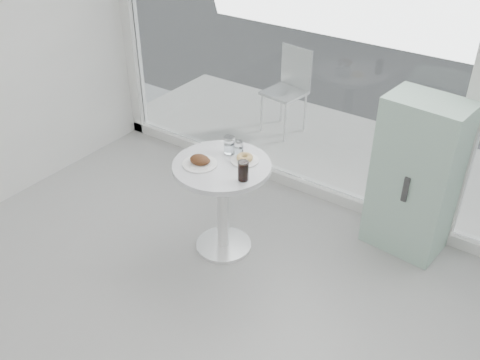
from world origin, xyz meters
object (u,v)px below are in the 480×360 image
Objects in this scene: main_table at (222,189)px; patio_chair at (289,85)px; plate_donut at (245,159)px; water_tumbler_b at (239,149)px; cola_glass at (243,171)px; water_tumbler_a at (229,146)px; mint_cabinet at (415,177)px; plate_fritter at (200,161)px.

main_table is 2.05m from patio_chair.
plate_donut is 1.90× the size of water_tumbler_b.
water_tumbler_a is at bearing 140.19° from cola_glass.
mint_cabinet is 1.33m from cola_glass.
patio_chair is at bearing 106.52° from water_tumbler_a.
plate_fritter is at bearing -178.03° from cola_glass.
plate_fritter is 0.32m from plate_donut.
main_table is 5.74× the size of water_tumbler_a.
main_table is 3.72× the size of plate_donut.
mint_cabinet is at bearing 37.10° from plate_fritter.
water_tumbler_b is at bearing -143.02° from mint_cabinet.
water_tumbler_a is 0.93× the size of cola_glass.
cola_glass is at bearing -59.24° from patio_chair.
patio_chair is 6.66× the size of water_tumbler_a.
water_tumbler_b is 0.35m from cola_glass.
water_tumbler_b is at bearing 130.25° from cola_glass.
main_table is at bearing -96.79° from water_tumbler_b.
patio_chair is at bearing 153.37° from mint_cabinet.
plate_fritter is 0.31m from water_tumbler_b.
plate_donut is 1.54× the size of water_tumbler_a.
plate_fritter is 1.22× the size of plate_donut.
plate_fritter is 0.37m from cola_glass.
plate_fritter is at bearing -105.46° from water_tumbler_a.
plate_donut is at bearing -60.52° from patio_chair.
patio_chair reaches higher than water_tumbler_a.
plate_fritter is (-0.12, -0.10, 0.25)m from main_table.
water_tumbler_b is (0.60, -1.78, 0.26)m from patio_chair.
cola_glass is at bearing -49.75° from water_tumbler_b.
patio_chair is at bearing 110.77° from plate_donut.
plate_donut is (0.70, -1.84, 0.23)m from patio_chair.
cola_glass is (0.25, -0.08, 0.29)m from main_table.
water_tumbler_b is at bearing 15.25° from water_tumbler_a.
plate_fritter is (0.46, -2.06, 0.24)m from patio_chair.
plate_donut reaches higher than main_table.
water_tumbler_a is (-1.20, -0.70, 0.20)m from mint_cabinet.
plate_fritter reaches higher than main_table.
main_table is 3.05× the size of plate_fritter.
main_table is 0.32m from water_tumbler_b.
mint_cabinet is 1.28m from plate_donut.
water_tumbler_b reaches higher than main_table.
plate_fritter is 1.88× the size of water_tumbler_a.
patio_chair reaches higher than water_tumbler_b.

